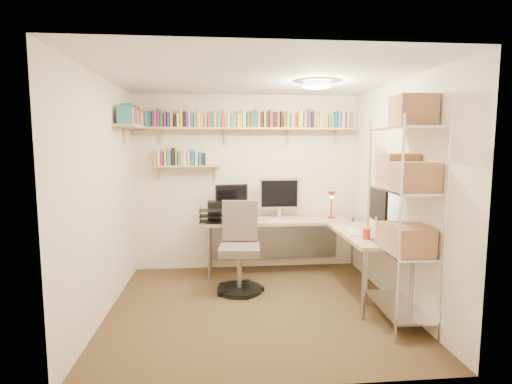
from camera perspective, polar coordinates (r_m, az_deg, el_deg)
The scene contains 6 objects.
ground at distance 4.62m, azimuth -0.01°, elevation -16.09°, with size 3.20×3.20×0.00m, color #44311D.
room_shell at distance 4.27m, azimuth 0.05°, elevation 3.44°, with size 3.24×3.04×2.52m.
wall_shelves at distance 5.54m, azimuth -5.66°, elevation 9.15°, with size 3.12×1.09×0.80m.
corner_desk at distance 5.36m, azimuth 4.71°, elevation -4.44°, with size 2.30×1.95×1.33m.
office_chair at distance 4.98m, azimuth -2.35°, elevation -8.77°, with size 0.58×0.59×1.10m.
wire_rack at distance 4.15m, azimuth 20.59°, elevation 0.37°, with size 0.48×0.91×2.26m.
Camera 1 is at (-0.40, -4.24, 1.80)m, focal length 28.00 mm.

